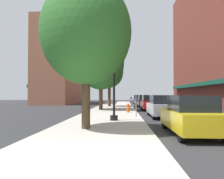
{
  "coord_description": "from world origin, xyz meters",
  "views": [
    {
      "loc": [
        1.15,
        -5.42,
        1.7
      ],
      "look_at": [
        0.05,
        15.31,
        2.19
      ],
      "focal_mm": 34.7,
      "sensor_mm": 36.0,
      "label": 1
    }
  ],
  "objects_px": {
    "lamppost": "(114,70)",
    "parking_meter_near": "(136,105)",
    "parking_meter_far": "(131,101)",
    "car_yellow": "(191,116)",
    "car_red": "(150,103)",
    "car_black": "(145,101)",
    "car_blue": "(138,99)",
    "tree_near": "(109,72)",
    "fire_hydrant": "(128,108)",
    "tree_mid": "(101,63)",
    "car_white": "(141,100)",
    "car_silver": "(162,107)",
    "tree_far": "(86,33)"
  },
  "relations": [
    {
      "from": "car_red",
      "to": "car_blue",
      "type": "bearing_deg",
      "value": 87.78
    },
    {
      "from": "tree_far",
      "to": "car_red",
      "type": "height_order",
      "value": "tree_far"
    },
    {
      "from": "parking_meter_far",
      "to": "car_red",
      "type": "bearing_deg",
      "value": -47.15
    },
    {
      "from": "tree_near",
      "to": "car_white",
      "type": "distance_m",
      "value": 9.12
    },
    {
      "from": "parking_meter_far",
      "to": "car_silver",
      "type": "xyz_separation_m",
      "value": [
        1.95,
        -9.24,
        -0.14
      ]
    },
    {
      "from": "car_yellow",
      "to": "car_white",
      "type": "xyz_separation_m",
      "value": [
        0.0,
        26.63,
        0.0
      ]
    },
    {
      "from": "parking_meter_near",
      "to": "tree_mid",
      "type": "distance_m",
      "value": 9.05
    },
    {
      "from": "car_blue",
      "to": "fire_hydrant",
      "type": "bearing_deg",
      "value": -95.2
    },
    {
      "from": "car_red",
      "to": "car_black",
      "type": "height_order",
      "value": "same"
    },
    {
      "from": "car_silver",
      "to": "parking_meter_far",
      "type": "bearing_deg",
      "value": 100.11
    },
    {
      "from": "parking_meter_far",
      "to": "car_black",
      "type": "distance_m",
      "value": 4.29
    },
    {
      "from": "car_silver",
      "to": "car_red",
      "type": "distance_m",
      "value": 7.14
    },
    {
      "from": "lamppost",
      "to": "tree_mid",
      "type": "height_order",
      "value": "tree_mid"
    },
    {
      "from": "lamppost",
      "to": "car_white",
      "type": "height_order",
      "value": "lamppost"
    },
    {
      "from": "car_red",
      "to": "car_black",
      "type": "distance_m",
      "value": 5.92
    },
    {
      "from": "fire_hydrant",
      "to": "car_silver",
      "type": "relative_size",
      "value": 0.18
    },
    {
      "from": "car_silver",
      "to": "car_red",
      "type": "relative_size",
      "value": 1.0
    },
    {
      "from": "tree_near",
      "to": "tree_mid",
      "type": "xyz_separation_m",
      "value": [
        -0.48,
        -6.52,
        0.27
      ]
    },
    {
      "from": "parking_meter_near",
      "to": "tree_near",
      "type": "bearing_deg",
      "value": 101.48
    },
    {
      "from": "parking_meter_near",
      "to": "car_red",
      "type": "distance_m",
      "value": 8.29
    },
    {
      "from": "parking_meter_near",
      "to": "tree_far",
      "type": "xyz_separation_m",
      "value": [
        -2.66,
        -5.39,
        3.67
      ]
    },
    {
      "from": "car_silver",
      "to": "car_black",
      "type": "height_order",
      "value": "same"
    },
    {
      "from": "parking_meter_far",
      "to": "fire_hydrant",
      "type": "bearing_deg",
      "value": -94.48
    },
    {
      "from": "lamppost",
      "to": "fire_hydrant",
      "type": "xyz_separation_m",
      "value": [
        0.99,
        6.06,
        -2.68
      ]
    },
    {
      "from": "tree_mid",
      "to": "car_silver",
      "type": "distance_m",
      "value": 9.33
    },
    {
      "from": "parking_meter_far",
      "to": "tree_near",
      "type": "distance_m",
      "value": 6.04
    },
    {
      "from": "lamppost",
      "to": "parking_meter_near",
      "type": "relative_size",
      "value": 4.5
    },
    {
      "from": "parking_meter_near",
      "to": "car_black",
      "type": "relative_size",
      "value": 0.3
    },
    {
      "from": "parking_meter_far",
      "to": "car_black",
      "type": "bearing_deg",
      "value": 62.94
    },
    {
      "from": "tree_far",
      "to": "tree_mid",
      "type": "bearing_deg",
      "value": 92.86
    },
    {
      "from": "lamppost",
      "to": "parking_meter_far",
      "type": "xyz_separation_m",
      "value": [
        1.48,
        12.3,
        -2.25
      ]
    },
    {
      "from": "tree_far",
      "to": "car_red",
      "type": "xyz_separation_m",
      "value": [
        4.61,
        13.44,
        -3.81
      ]
    },
    {
      "from": "parking_meter_near",
      "to": "car_yellow",
      "type": "xyz_separation_m",
      "value": [
        1.95,
        -6.06,
        -0.14
      ]
    },
    {
      "from": "parking_meter_near",
      "to": "car_red",
      "type": "xyz_separation_m",
      "value": [
        1.95,
        8.06,
        -0.14
      ]
    },
    {
      "from": "car_yellow",
      "to": "car_silver",
      "type": "bearing_deg",
      "value": 90.98
    },
    {
      "from": "tree_mid",
      "to": "car_yellow",
      "type": "distance_m",
      "value": 15.03
    },
    {
      "from": "fire_hydrant",
      "to": "car_black",
      "type": "bearing_deg",
      "value": 76.36
    },
    {
      "from": "fire_hydrant",
      "to": "car_silver",
      "type": "height_order",
      "value": "car_silver"
    },
    {
      "from": "parking_meter_near",
      "to": "car_blue",
      "type": "distance_m",
      "value": 27.58
    },
    {
      "from": "tree_mid",
      "to": "car_black",
      "type": "height_order",
      "value": "tree_mid"
    },
    {
      "from": "tree_mid",
      "to": "car_blue",
      "type": "distance_m",
      "value": 21.25
    },
    {
      "from": "lamppost",
      "to": "car_red",
      "type": "xyz_separation_m",
      "value": [
        3.43,
        10.19,
        -2.39
      ]
    },
    {
      "from": "tree_near",
      "to": "car_red",
      "type": "relative_size",
      "value": 1.6
    },
    {
      "from": "car_yellow",
      "to": "car_white",
      "type": "height_order",
      "value": "same"
    },
    {
      "from": "car_silver",
      "to": "car_blue",
      "type": "bearing_deg",
      "value": 88.2
    },
    {
      "from": "fire_hydrant",
      "to": "car_black",
      "type": "height_order",
      "value": "car_black"
    },
    {
      "from": "car_silver",
      "to": "car_red",
      "type": "height_order",
      "value": "same"
    },
    {
      "from": "parking_meter_far",
      "to": "car_yellow",
      "type": "bearing_deg",
      "value": -83.15
    },
    {
      "from": "fire_hydrant",
      "to": "parking_meter_near",
      "type": "height_order",
      "value": "parking_meter_near"
    },
    {
      "from": "lamppost",
      "to": "tree_near",
      "type": "xyz_separation_m",
      "value": [
        -1.34,
        16.02,
        1.58
      ]
    }
  ]
}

